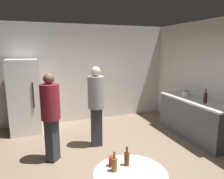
{
  "coord_description": "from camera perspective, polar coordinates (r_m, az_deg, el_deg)",
  "views": [
    {
      "loc": [
        -1.12,
        -3.14,
        2.05
      ],
      "look_at": [
        0.25,
        0.61,
        1.26
      ],
      "focal_mm": 33.37,
      "sensor_mm": 36.0,
      "label": 1
    }
  ],
  "objects": [
    {
      "name": "kitchen_counter",
      "position": [
        5.26,
        21.64,
        -7.29
      ],
      "size": [
        0.64,
        1.93,
        0.9
      ],
      "color": "#4C515B",
      "rests_on": "ground_plane"
    },
    {
      "name": "person_in_maroon_shirt",
      "position": [
        3.88,
        -16.47,
        -5.67
      ],
      "size": [
        0.48,
        0.48,
        1.63
      ],
      "rotation": [
        0.0,
        0.0,
        -0.69
      ],
      "color": "#2D2D38",
      "rests_on": "ground_plane"
    },
    {
      "name": "refrigerator",
      "position": [
        5.47,
        -22.87,
        -1.82
      ],
      "size": [
        0.7,
        0.68,
        1.8
      ],
      "color": "white",
      "rests_on": "ground_plane"
    },
    {
      "name": "beer_bottle_brown",
      "position": [
        2.5,
        4.06,
        -18.29
      ],
      "size": [
        0.06,
        0.06,
        0.23
      ],
      "color": "#593314",
      "rests_on": "foreground_table"
    },
    {
      "name": "beer_bottle_amber",
      "position": [
        2.4,
        0.64,
        -19.71
      ],
      "size": [
        0.06,
        0.06,
        0.23
      ],
      "color": "#8C5919",
      "rests_on": "foreground_table"
    },
    {
      "name": "kettle",
      "position": [
        5.3,
        19.64,
        -1.18
      ],
      "size": [
        0.24,
        0.17,
        0.18
      ],
      "color": "#B2B2B7",
      "rests_on": "kitchen_counter"
    },
    {
      "name": "ground_plane",
      "position": [
        3.94,
        -0.45,
        -20.98
      ],
      "size": [
        5.2,
        5.2,
        0.1
      ],
      "primitive_type": "cube",
      "color": "#7A6651"
    },
    {
      "name": "wall_back",
      "position": [
        5.92,
        -9.13,
        4.28
      ],
      "size": [
        5.32,
        0.06,
        2.7
      ],
      "primitive_type": "cube",
      "color": "silver",
      "rests_on": "ground_plane"
    },
    {
      "name": "person_in_gray_shirt",
      "position": [
        4.31,
        -4.38,
        -3.02
      ],
      "size": [
        0.37,
        0.37,
        1.69
      ],
      "rotation": [
        0.0,
        0.0,
        -1.68
      ],
      "color": "#2D2D38",
      "rests_on": "ground_plane"
    },
    {
      "name": "plastic_cup_red",
      "position": [
        2.5,
        0.06,
        -19.07
      ],
      "size": [
        0.08,
        0.08,
        0.11
      ],
      "primitive_type": "cylinder",
      "color": "red",
      "rests_on": "foreground_table"
    },
    {
      "name": "wine_bottle_on_counter",
      "position": [
        4.86,
        24.2,
        -2.05
      ],
      "size": [
        0.08,
        0.08,
        0.31
      ],
      "color": "#3F141E",
      "rests_on": "kitchen_counter"
    }
  ]
}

